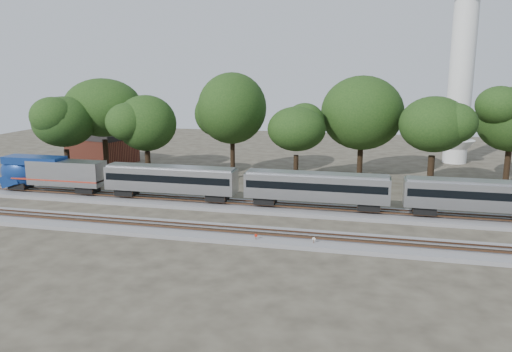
{
  "coord_description": "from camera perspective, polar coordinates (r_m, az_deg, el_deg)",
  "views": [
    {
      "loc": [
        11.06,
        -48.21,
        15.69
      ],
      "look_at": [
        -1.57,
        5.0,
        4.07
      ],
      "focal_mm": 35.0,
      "sensor_mm": 36.0,
      "label": 1
    }
  ],
  "objects": [
    {
      "name": "tree_2",
      "position": [
        70.69,
        -12.45,
        5.9
      ],
      "size": [
        8.69,
        8.69,
        12.25
      ],
      "color": "black",
      "rests_on": "ground"
    },
    {
      "name": "train",
      "position": [
        55.98,
        7.04,
        -1.18
      ],
      "size": [
        83.77,
        2.88,
        4.25
      ],
      "color": "#AAACB1",
      "rests_on": "ground"
    },
    {
      "name": "track_near",
      "position": [
        48.13,
        -0.66,
        -6.77
      ],
      "size": [
        160.0,
        5.0,
        0.73
      ],
      "color": "slate",
      "rests_on": "ground"
    },
    {
      "name": "tree_7",
      "position": [
        77.05,
        27.22,
        5.77
      ],
      "size": [
        9.26,
        9.26,
        13.05
      ],
      "color": "black",
      "rests_on": "ground"
    },
    {
      "name": "track_far",
      "position": [
        57.46,
        1.76,
        -3.65
      ],
      "size": [
        160.0,
        5.0,
        0.73
      ],
      "color": "slate",
      "rests_on": "ground"
    },
    {
      "name": "switch_lever",
      "position": [
        45.24,
        7.17,
        -8.2
      ],
      "size": [
        0.58,
        0.48,
        0.3
      ],
      "primitive_type": "cube",
      "rotation": [
        0.0,
        0.0,
        0.42
      ],
      "color": "#512D19",
      "rests_on": "ground"
    },
    {
      "name": "tree_3",
      "position": [
        72.43,
        -2.74,
        7.73
      ],
      "size": [
        10.5,
        10.5,
        14.8
      ],
      "color": "black",
      "rests_on": "ground"
    },
    {
      "name": "switch_stand_red",
      "position": [
        46.31,
        -0.01,
        -7.04
      ],
      "size": [
        0.29,
        0.05,
        0.92
      ],
      "rotation": [
        0.0,
        0.0,
        0.04
      ],
      "color": "#512D19",
      "rests_on": "ground"
    },
    {
      "name": "tree_0",
      "position": [
        75.55,
        -21.07,
        5.8
      ],
      "size": [
        8.74,
        8.74,
        12.32
      ],
      "color": "black",
      "rests_on": "ground"
    },
    {
      "name": "ground",
      "position": [
        51.89,
        0.42,
        -5.6
      ],
      "size": [
        160.0,
        160.0,
        0.0
      ],
      "primitive_type": "plane",
      "color": "#383328",
      "rests_on": "ground"
    },
    {
      "name": "tree_5",
      "position": [
        73.89,
        12.02,
        7.05
      ],
      "size": [
        9.83,
        9.83,
        13.86
      ],
      "color": "black",
      "rests_on": "ground"
    },
    {
      "name": "brick_building",
      "position": [
        90.72,
        -17.19,
        3.15
      ],
      "size": [
        12.23,
        10.02,
        5.12
      ],
      "rotation": [
        0.0,
        0.0,
        -0.26
      ],
      "color": "brown",
      "rests_on": "ground"
    },
    {
      "name": "tree_4",
      "position": [
        68.46,
        4.66,
        5.37
      ],
      "size": [
        7.98,
        7.98,
        11.26
      ],
      "color": "black",
      "rests_on": "ground"
    },
    {
      "name": "tree_6",
      "position": [
        68.43,
        19.68,
        5.57
      ],
      "size": [
        9.02,
        9.02,
        12.71
      ],
      "color": "black",
      "rests_on": "ground"
    },
    {
      "name": "switch_stand_white",
      "position": [
        45.66,
        6.62,
        -7.38
      ],
      "size": [
        0.3,
        0.06,
        0.95
      ],
      "rotation": [
        0.0,
        0.0,
        0.06
      ],
      "color": "#512D19",
      "rests_on": "ground"
    },
    {
      "name": "tree_1",
      "position": [
        77.47,
        -17.09,
        7.46
      ],
      "size": [
        10.45,
        10.45,
        14.73
      ],
      "color": "black",
      "rests_on": "ground"
    }
  ]
}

